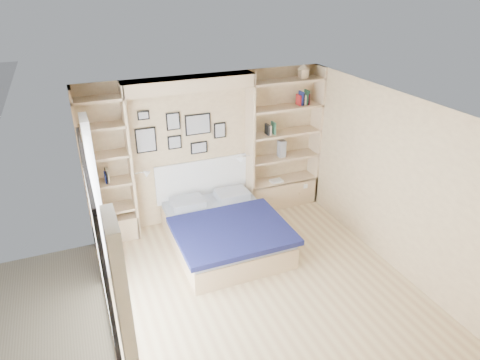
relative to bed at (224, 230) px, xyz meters
name	(u,v)px	position (x,y,z in m)	size (l,w,h in m)	color
ground	(263,291)	(0.09, -1.24, -0.27)	(4.50, 4.50, 0.00)	#D1B883
room_shell	(199,179)	(-0.29, 0.29, 0.81)	(4.50, 4.50, 4.50)	tan
bed	(224,230)	(0.00, 0.00, 0.00)	(1.66, 2.03, 1.07)	tan
photo_gallery	(180,132)	(-0.36, 0.99, 1.34)	(1.48, 0.02, 0.82)	black
reading_lamps	(195,165)	(-0.21, 0.76, 0.83)	(1.92, 0.12, 0.15)	silver
shelf_decor	(272,118)	(1.19, 0.83, 1.44)	(3.46, 0.23, 2.03)	black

